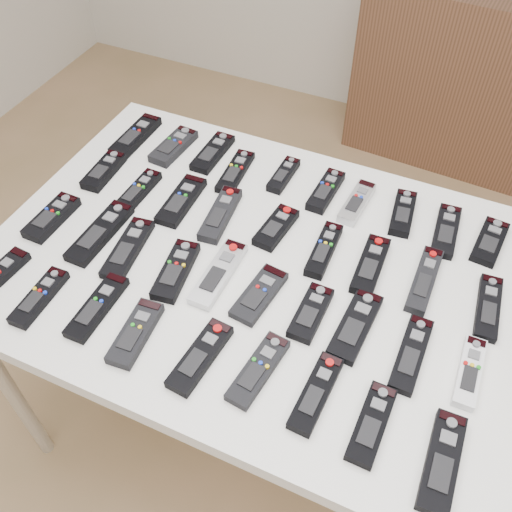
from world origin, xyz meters
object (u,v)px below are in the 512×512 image
at_px(remote_14, 276,227).
at_px(remote_15, 324,250).
at_px(remote_12, 181,201).
at_px(remote_21, 128,249).
at_px(remote_31, 97,307).
at_px(remote_10, 104,171).
at_px(remote_35, 316,393).
at_px(remote_18, 488,307).
at_px(remote_34, 258,370).
at_px(remote_25, 311,313).
at_px(remote_36, 372,424).
at_px(remote_19, 52,217).
at_px(remote_0, 136,136).
at_px(remote_33, 200,356).
at_px(remote_6, 357,203).
at_px(remote_8, 446,231).
at_px(remote_2, 213,153).
at_px(remote_22, 176,271).
at_px(remote_3, 235,172).
at_px(remote_20, 100,233).
at_px(remote_37, 442,462).
at_px(remote_28, 470,372).
at_px(remote_7, 403,213).
at_px(remote_4, 284,175).
at_px(remote_17, 424,280).
at_px(remote_30, 39,297).
at_px(remote_16, 370,265).
at_px(remote_13, 220,214).
at_px(remote_5, 326,191).
at_px(remote_11, 138,192).
at_px(remote_32, 136,333).
at_px(remote_9, 490,242).
at_px(table, 256,278).
at_px(remote_1, 174,146).

bearing_deg(remote_14, remote_15, -3.66).
height_order(remote_12, remote_21, same).
xyz_separation_m(remote_21, remote_31, (0.03, -0.17, 0.00)).
relative_size(remote_10, remote_35, 0.87).
bearing_deg(remote_18, remote_34, -142.61).
bearing_deg(remote_25, remote_12, 156.17).
bearing_deg(remote_36, remote_19, 168.48).
distance_m(remote_0, remote_33, 0.77).
relative_size(remote_6, remote_8, 0.91).
xyz_separation_m(remote_2, remote_22, (0.12, -0.42, 0.00)).
relative_size(remote_3, remote_20, 0.82).
height_order(remote_3, remote_37, remote_37).
xyz_separation_m(remote_22, remote_28, (0.66, 0.01, -0.00)).
bearing_deg(remote_2, remote_7, -1.54).
height_order(remote_4, remote_6, remote_6).
distance_m(remote_2, remote_17, 0.68).
relative_size(remote_7, remote_30, 0.95).
bearing_deg(remote_4, remote_16, -33.61).
bearing_deg(remote_37, remote_14, 138.93).
bearing_deg(remote_28, remote_13, 162.29).
bearing_deg(remote_19, remote_15, 16.01).
height_order(remote_19, remote_30, remote_19).
height_order(remote_15, remote_31, remote_15).
relative_size(remote_5, remote_20, 0.75).
height_order(remote_12, remote_18, remote_12).
bearing_deg(remote_30, remote_11, 86.76).
bearing_deg(remote_0, remote_12, -35.14).
bearing_deg(remote_28, remote_21, 178.82).
xyz_separation_m(remote_2, remote_4, (0.22, -0.01, 0.00)).
distance_m(remote_11, remote_37, 0.95).
xyz_separation_m(remote_4, remote_32, (-0.09, -0.59, 0.00)).
distance_m(remote_11, remote_21, 0.20).
relative_size(remote_9, remote_14, 1.04).
xyz_separation_m(remote_13, remote_17, (0.51, 0.00, -0.00)).
distance_m(remote_0, remote_20, 0.39).
height_order(remote_10, remote_20, remote_10).
bearing_deg(remote_20, remote_3, 60.59).
xyz_separation_m(remote_8, remote_25, (-0.21, -0.37, 0.00)).
bearing_deg(remote_0, remote_4, 2.93).
bearing_deg(remote_9, remote_16, -135.68).
bearing_deg(remote_20, remote_36, -14.62).
bearing_deg(remote_7, table, -139.80).
relative_size(remote_18, remote_37, 0.91).
height_order(remote_6, remote_28, remote_6).
bearing_deg(remote_28, remote_1, 155.60).
xyz_separation_m(remote_10, remote_25, (0.67, -0.21, -0.00)).
xyz_separation_m(remote_3, remote_5, (0.25, 0.03, 0.00)).
bearing_deg(table, remote_5, 76.74).
distance_m(remote_14, remote_15, 0.13).
relative_size(remote_5, remote_19, 0.99).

